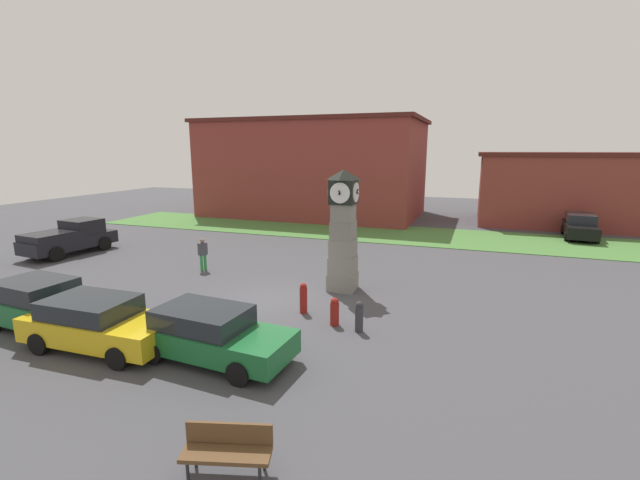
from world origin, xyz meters
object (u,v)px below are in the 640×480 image
at_px(car_navy_sedan, 41,304).
at_px(pedestrian_near_bench, 203,252).
at_px(car_by_building, 211,333).
at_px(bollard_near_tower, 359,316).
at_px(bench, 227,447).
at_px(bollard_mid_row, 335,311).
at_px(bollard_far_row, 303,298).
at_px(car_near_tower, 98,322).
at_px(clock_tower, 343,233).
at_px(street_lamp_far_side, 202,172).
at_px(car_far_lot, 580,226).
at_px(pickup_truck, 70,238).

height_order(car_navy_sedan, pedestrian_near_bench, car_navy_sedan).
bearing_deg(car_navy_sedan, car_by_building, -0.15).
bearing_deg(bollard_near_tower, bench, -95.75).
height_order(bollard_mid_row, pedestrian_near_bench, pedestrian_near_bench).
bearing_deg(bollard_far_row, car_by_building, -105.74).
relative_size(bollard_mid_row, car_by_building, 0.21).
relative_size(bollard_mid_row, bench, 0.57).
distance_m(car_near_tower, bench, 7.03).
height_order(car_navy_sedan, car_near_tower, car_navy_sedan).
xyz_separation_m(bollard_far_row, car_near_tower, (-4.68, -4.56, 0.20)).
relative_size(clock_tower, bench, 2.96).
bearing_deg(pedestrian_near_bench, street_lamp_far_side, 124.39).
relative_size(bollard_mid_row, street_lamp_far_side, 0.14).
height_order(bollard_near_tower, street_lamp_far_side, street_lamp_far_side).
distance_m(car_far_lot, bench, 28.16).
height_order(bollard_far_row, car_navy_sedan, car_navy_sedan).
distance_m(car_near_tower, car_far_lot, 28.51).
bearing_deg(car_navy_sedan, car_far_lot, 48.36).
height_order(pickup_truck, street_lamp_far_side, street_lamp_far_side).
bearing_deg(car_by_building, car_far_lot, 59.07).
distance_m(bollard_mid_row, bench, 7.03).
distance_m(bollard_far_row, car_by_building, 4.24).
bearing_deg(pickup_truck, bollard_near_tower, -14.97).
bearing_deg(car_navy_sedan, pickup_truck, 135.23).
xyz_separation_m(car_far_lot, street_lamp_far_side, (-29.46, 0.55, 2.99)).
xyz_separation_m(bollard_mid_row, pickup_truck, (-17.03, 4.56, 0.44)).
relative_size(bollard_near_tower, pedestrian_near_bench, 0.64).
bearing_deg(pedestrian_near_bench, car_navy_sedan, -97.81).
relative_size(clock_tower, bollard_near_tower, 4.87).
height_order(bollard_far_row, street_lamp_far_side, street_lamp_far_side).
distance_m(car_near_tower, pedestrian_near_bench, 8.26).
height_order(car_by_building, pedestrian_near_bench, pedestrian_near_bench).
xyz_separation_m(clock_tower, street_lamp_far_side, (-17.74, 15.91, 1.37)).
height_order(car_far_lot, street_lamp_far_side, street_lamp_far_side).
height_order(bollard_near_tower, car_near_tower, car_near_tower).
distance_m(pickup_truck, pedestrian_near_bench, 9.05).
bearing_deg(street_lamp_far_side, bench, -54.79).
bearing_deg(car_far_lot, car_near_tower, -126.52).
bearing_deg(car_by_building, pickup_truck, 151.23).
bearing_deg(car_far_lot, bollard_near_tower, -117.43).
height_order(car_by_building, car_far_lot, car_far_lot).
bearing_deg(clock_tower, car_by_building, -103.64).
bearing_deg(car_by_building, street_lamp_far_side, 124.88).
distance_m(clock_tower, car_near_tower, 9.35).
distance_m(bollard_near_tower, bollard_mid_row, 0.93).
bearing_deg(clock_tower, car_navy_sedan, -139.30).
xyz_separation_m(car_by_building, car_far_lot, (13.44, 22.43, 0.06)).
xyz_separation_m(bollard_far_row, pedestrian_near_bench, (-6.61, 3.47, 0.34)).
distance_m(bollard_far_row, street_lamp_far_side, 25.74).
bearing_deg(pedestrian_near_bench, pickup_truck, 177.39).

